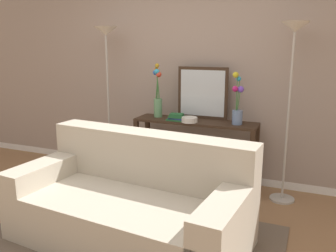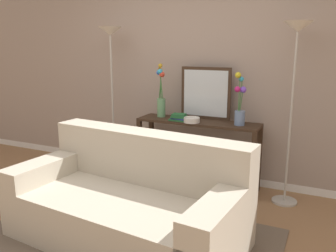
{
  "view_description": "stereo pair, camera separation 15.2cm",
  "coord_description": "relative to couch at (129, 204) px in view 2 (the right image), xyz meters",
  "views": [
    {
      "loc": [
        1.46,
        -2.17,
        1.64
      ],
      "look_at": [
        0.18,
        0.9,
        0.87
      ],
      "focal_mm": 37.79,
      "sensor_mm": 36.0,
      "label": 1
    },
    {
      "loc": [
        1.6,
        -2.11,
        1.64
      ],
      "look_at": [
        0.18,
        0.9,
        0.87
      ],
      "focal_mm": 37.79,
      "sensor_mm": 36.0,
      "label": 2
    }
  ],
  "objects": [
    {
      "name": "area_rug",
      "position": [
        -0.01,
        -0.16,
        -0.3
      ],
      "size": [
        2.5,
        1.72,
        0.01
      ],
      "color": "brown",
      "rests_on": "ground"
    },
    {
      "name": "wall_mirror",
      "position": [
        0.14,
        1.49,
        0.78
      ],
      "size": [
        0.6,
        0.02,
        0.6
      ],
      "color": "#382619",
      "rests_on": "console_table"
    },
    {
      "name": "couch",
      "position": [
        0.0,
        0.0,
        0.0
      ],
      "size": [
        2.03,
        1.14,
        0.88
      ],
      "color": "#BCB29E",
      "rests_on": "ground"
    },
    {
      "name": "vase_short_flowers",
      "position": [
        0.59,
        1.34,
        0.68
      ],
      "size": [
        0.12,
        0.13,
        0.57
      ],
      "color": "#6B84AD",
      "rests_on": "console_table"
    },
    {
      "name": "vase_tall_flowers",
      "position": [
        -0.38,
        1.38,
        0.72
      ],
      "size": [
        0.12,
        0.12,
        0.64
      ],
      "color": "#669E6B",
      "rests_on": "console_table"
    },
    {
      "name": "floor_lamp_left",
      "position": [
        -1.02,
        1.3,
        1.14
      ],
      "size": [
        0.28,
        0.28,
        1.84
      ],
      "color": "#B7B2A8",
      "rests_on": "ground"
    },
    {
      "name": "console_table",
      "position": [
        0.11,
        1.35,
        0.24
      ],
      "size": [
        1.42,
        0.36,
        0.78
      ],
      "color": "#382619",
      "rests_on": "ground"
    },
    {
      "name": "back_wall",
      "position": [
        -0.12,
        1.69,
        1.02
      ],
      "size": [
        12.0,
        0.15,
        2.65
      ],
      "color": "white",
      "rests_on": "ground"
    },
    {
      "name": "book_row_under_console",
      "position": [
        -0.34,
        1.35,
        -0.25
      ],
      "size": [
        0.25,
        0.17,
        0.13
      ],
      "color": "#6B3360",
      "rests_on": "ground"
    },
    {
      "name": "fruit_bowl",
      "position": [
        0.08,
        1.24,
        0.51
      ],
      "size": [
        0.18,
        0.18,
        0.06
      ],
      "color": "silver",
      "rests_on": "console_table"
    },
    {
      "name": "floor_lamp_right",
      "position": [
        1.12,
        1.3,
        1.15
      ],
      "size": [
        0.28,
        0.28,
        1.85
      ],
      "color": "#B7B2A8",
      "rests_on": "ground"
    },
    {
      "name": "book_stack",
      "position": [
        -0.09,
        1.27,
        0.51
      ],
      "size": [
        0.23,
        0.15,
        0.08
      ],
      "color": "#236033",
      "rests_on": "console_table"
    },
    {
      "name": "ground_plane",
      "position": [
        -0.12,
        -0.26,
        -0.32
      ],
      "size": [
        16.0,
        16.0,
        0.02
      ],
      "primitive_type": "cube",
      "color": "#936B47"
    }
  ]
}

